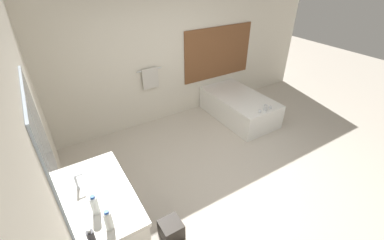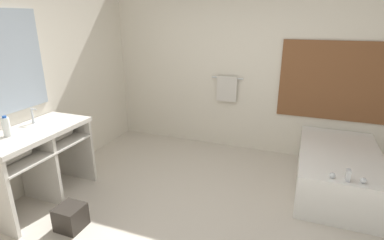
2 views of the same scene
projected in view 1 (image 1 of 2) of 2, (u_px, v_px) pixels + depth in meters
ground_plane at (229, 178)px, 4.02m from camera, size 16.00×16.00×0.00m
wall_back_with_blinds at (164, 56)px, 4.93m from camera, size 7.40×0.13×2.70m
wall_left_with_mirror at (47, 164)px, 2.30m from camera, size 0.08×7.40×2.70m
vanity_counter at (104, 208)px, 2.77m from camera, size 0.62×1.21×0.88m
sink_faucet at (77, 182)px, 2.63m from camera, size 0.09×0.04×0.18m
bathtub at (239, 106)px, 5.46m from camera, size 0.92×1.63×0.62m
water_bottle_1 at (108, 220)px, 2.23m from camera, size 0.07×0.07×0.22m
water_bottle_2 at (95, 205)px, 2.37m from camera, size 0.07×0.07×0.22m
soap_dispenser at (91, 237)px, 2.12m from camera, size 0.06×0.06×0.19m
waste_bin at (171, 230)px, 3.12m from camera, size 0.26×0.26×0.25m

